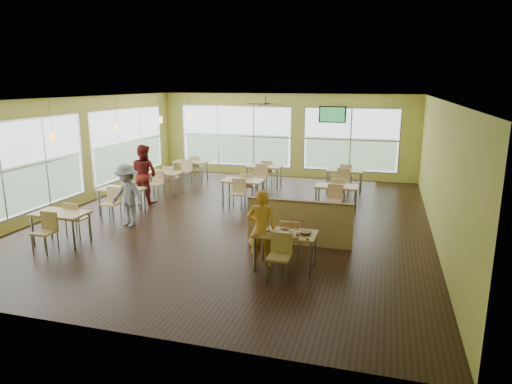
# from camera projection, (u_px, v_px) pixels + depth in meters

# --- Properties ---
(room) EXTENTS (12.00, 12.04, 3.20)m
(room) POSITION_uv_depth(u_px,v_px,m) (236.00, 160.00, 12.02)
(room) COLOR black
(room) RESTS_ON ground
(window_bays) EXTENTS (9.24, 10.24, 2.38)m
(window_bays) POSITION_uv_depth(u_px,v_px,m) (191.00, 146.00, 15.63)
(window_bays) COLOR white
(window_bays) RESTS_ON room
(main_table) EXTENTS (1.22, 1.52, 0.87)m
(main_table) POSITION_uv_depth(u_px,v_px,m) (286.00, 238.00, 8.91)
(main_table) COLOR tan
(main_table) RESTS_ON floor
(half_wall_divider) EXTENTS (2.40, 0.14, 1.04)m
(half_wall_divider) POSITION_uv_depth(u_px,v_px,m) (299.00, 222.00, 10.29)
(half_wall_divider) COLOR tan
(half_wall_divider) RESTS_ON floor
(dining_tables) EXTENTS (6.92, 8.72, 0.87)m
(dining_tables) POSITION_uv_depth(u_px,v_px,m) (222.00, 181.00, 14.13)
(dining_tables) COLOR tan
(dining_tables) RESTS_ON floor
(pendant_lights) EXTENTS (0.11, 7.31, 0.86)m
(pendant_lights) POSITION_uv_depth(u_px,v_px,m) (139.00, 123.00, 13.31)
(pendant_lights) COLOR #2D2119
(pendant_lights) RESTS_ON ceiling
(ceiling_fan) EXTENTS (1.25, 1.25, 0.29)m
(ceiling_fan) POSITION_uv_depth(u_px,v_px,m) (266.00, 104.00, 14.51)
(ceiling_fan) COLOR #2D2119
(ceiling_fan) RESTS_ON ceiling
(tv_backwall) EXTENTS (1.00, 0.07, 0.60)m
(tv_backwall) POSITION_uv_depth(u_px,v_px,m) (332.00, 115.00, 16.85)
(tv_backwall) COLOR black
(tv_backwall) RESTS_ON wall_back
(man_plaid) EXTENTS (0.63, 0.47, 1.60)m
(man_plaid) POSITION_uv_depth(u_px,v_px,m) (261.00, 229.00, 8.94)
(man_plaid) COLOR #CF6217
(man_plaid) RESTS_ON floor
(patron_maroon) EXTENTS (0.99, 0.83, 1.80)m
(patron_maroon) POSITION_uv_depth(u_px,v_px,m) (144.00, 174.00, 13.80)
(patron_maroon) COLOR maroon
(patron_maroon) RESTS_ON floor
(patron_grey) EXTENTS (1.17, 0.87, 1.60)m
(patron_grey) POSITION_uv_depth(u_px,v_px,m) (127.00, 195.00, 11.59)
(patron_grey) COLOR slate
(patron_grey) RESTS_ON floor
(cup_blue) EXTENTS (0.09, 0.09, 0.31)m
(cup_blue) POSITION_uv_depth(u_px,v_px,m) (268.00, 231.00, 8.80)
(cup_blue) COLOR white
(cup_blue) RESTS_ON main_table
(cup_yellow) EXTENTS (0.09, 0.09, 0.33)m
(cup_yellow) POSITION_uv_depth(u_px,v_px,m) (275.00, 233.00, 8.68)
(cup_yellow) COLOR white
(cup_yellow) RESTS_ON main_table
(cup_red_near) EXTENTS (0.09, 0.09, 0.33)m
(cup_red_near) POSITION_uv_depth(u_px,v_px,m) (291.00, 233.00, 8.64)
(cup_red_near) COLOR white
(cup_red_near) RESTS_ON main_table
(cup_red_far) EXTENTS (0.08, 0.08, 0.30)m
(cup_red_far) POSITION_uv_depth(u_px,v_px,m) (298.00, 234.00, 8.59)
(cup_red_far) COLOR white
(cup_red_far) RESTS_ON main_table
(food_basket) EXTENTS (0.24, 0.24, 0.05)m
(food_basket) POSITION_uv_depth(u_px,v_px,m) (305.00, 233.00, 8.78)
(food_basket) COLOR black
(food_basket) RESTS_ON main_table
(ketchup_cup) EXTENTS (0.05, 0.05, 0.02)m
(ketchup_cup) POSITION_uv_depth(u_px,v_px,m) (308.00, 239.00, 8.47)
(ketchup_cup) COLOR #9A1105
(ketchup_cup) RESTS_ON main_table
(wrapper_left) EXTENTS (0.17, 0.16, 0.04)m
(wrapper_left) POSITION_uv_depth(u_px,v_px,m) (257.00, 234.00, 8.75)
(wrapper_left) COLOR #A78450
(wrapper_left) RESTS_ON main_table
(wrapper_mid) EXTENTS (0.23, 0.22, 0.05)m
(wrapper_mid) POSITION_uv_depth(u_px,v_px,m) (285.00, 228.00, 9.07)
(wrapper_mid) COLOR #A78450
(wrapper_mid) RESTS_ON main_table
(wrapper_right) EXTENTS (0.17, 0.15, 0.04)m
(wrapper_right) POSITION_uv_depth(u_px,v_px,m) (295.00, 238.00, 8.53)
(wrapper_right) COLOR #A78450
(wrapper_right) RESTS_ON main_table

